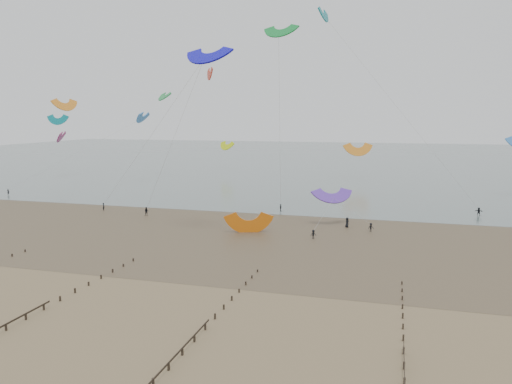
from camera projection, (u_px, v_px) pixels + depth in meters
ground at (193, 302)px, 54.29m from camera, size 500.00×500.00×0.00m
sea_and_shore at (248, 231)px, 88.12m from camera, size 500.00×665.00×0.03m
kitesurfer_lead at (104, 207)px, 106.91m from camera, size 0.73×0.70×1.68m
kitesurfers at (349, 218)px, 95.42m from camera, size 124.89×29.58×1.88m
grounded_kite at (249, 232)px, 86.87m from camera, size 8.56×7.56×3.94m
kites_airborne at (277, 117)px, 143.81m from camera, size 241.82×111.79×40.54m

